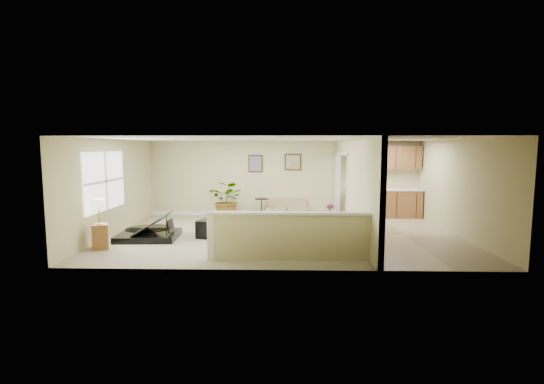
{
  "coord_description": "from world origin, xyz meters",
  "views": [
    {
      "loc": [
        -0.02,
        -10.17,
        2.29
      ],
      "look_at": [
        -0.32,
        0.4,
        1.09
      ],
      "focal_mm": 26.0,
      "sensor_mm": 36.0,
      "label": 1
    }
  ],
  "objects_px": {
    "piano": "(149,215)",
    "accent_table": "(261,205)",
    "piano_bench": "(207,228)",
    "lamp_stand": "(100,228)",
    "palm_plant": "(228,200)",
    "small_plant": "(330,214)",
    "loveseat": "(286,208)"
  },
  "relations": [
    {
      "from": "loveseat",
      "to": "small_plant",
      "type": "relative_size",
      "value": 2.71
    },
    {
      "from": "palm_plant",
      "to": "lamp_stand",
      "type": "distance_m",
      "value": 4.53
    },
    {
      "from": "piano",
      "to": "accent_table",
      "type": "xyz_separation_m",
      "value": [
        2.72,
        2.84,
        -0.16
      ]
    },
    {
      "from": "loveseat",
      "to": "lamp_stand",
      "type": "xyz_separation_m",
      "value": [
        -4.23,
        -4.28,
        0.19
      ]
    },
    {
      "from": "loveseat",
      "to": "accent_table",
      "type": "distance_m",
      "value": 0.85
    },
    {
      "from": "piano",
      "to": "lamp_stand",
      "type": "height_order",
      "value": "piano"
    },
    {
      "from": "piano",
      "to": "lamp_stand",
      "type": "bearing_deg",
      "value": -123.58
    },
    {
      "from": "piano",
      "to": "palm_plant",
      "type": "relative_size",
      "value": 1.34
    },
    {
      "from": "loveseat",
      "to": "lamp_stand",
      "type": "distance_m",
      "value": 6.02
    },
    {
      "from": "piano_bench",
      "to": "lamp_stand",
      "type": "relative_size",
      "value": 0.59
    },
    {
      "from": "loveseat",
      "to": "accent_table",
      "type": "height_order",
      "value": "loveseat"
    },
    {
      "from": "lamp_stand",
      "to": "small_plant",
      "type": "bearing_deg",
      "value": 33.34
    },
    {
      "from": "loveseat",
      "to": "accent_table",
      "type": "relative_size",
      "value": 2.15
    },
    {
      "from": "piano_bench",
      "to": "palm_plant",
      "type": "relative_size",
      "value": 0.5
    },
    {
      "from": "piano_bench",
      "to": "accent_table",
      "type": "xyz_separation_m",
      "value": [
        1.25,
        2.71,
        0.19
      ]
    },
    {
      "from": "piano_bench",
      "to": "accent_table",
      "type": "distance_m",
      "value": 2.99
    },
    {
      "from": "palm_plant",
      "to": "piano",
      "type": "bearing_deg",
      "value": -121.71
    },
    {
      "from": "piano",
      "to": "piano_bench",
      "type": "relative_size",
      "value": 2.7
    },
    {
      "from": "piano_bench",
      "to": "loveseat",
      "type": "distance_m",
      "value": 3.6
    },
    {
      "from": "loveseat",
      "to": "lamp_stand",
      "type": "relative_size",
      "value": 1.22
    },
    {
      "from": "small_plant",
      "to": "accent_table",
      "type": "bearing_deg",
      "value": 170.7
    },
    {
      "from": "piano_bench",
      "to": "loveseat",
      "type": "bearing_deg",
      "value": 55.08
    },
    {
      "from": "accent_table",
      "to": "small_plant",
      "type": "xyz_separation_m",
      "value": [
        2.18,
        -0.36,
        -0.2
      ]
    },
    {
      "from": "piano",
      "to": "loveseat",
      "type": "distance_m",
      "value": 4.69
    },
    {
      "from": "piano",
      "to": "accent_table",
      "type": "distance_m",
      "value": 3.94
    },
    {
      "from": "lamp_stand",
      "to": "accent_table",
      "type": "bearing_deg",
      "value": 49.73
    },
    {
      "from": "small_plant",
      "to": "lamp_stand",
      "type": "height_order",
      "value": "lamp_stand"
    },
    {
      "from": "palm_plant",
      "to": "small_plant",
      "type": "xyz_separation_m",
      "value": [
        3.25,
        -0.18,
        -0.38
      ]
    },
    {
      "from": "loveseat",
      "to": "palm_plant",
      "type": "xyz_separation_m",
      "value": [
        -1.88,
        -0.41,
        0.31
      ]
    },
    {
      "from": "accent_table",
      "to": "palm_plant",
      "type": "relative_size",
      "value": 0.47
    },
    {
      "from": "small_plant",
      "to": "lamp_stand",
      "type": "bearing_deg",
      "value": -146.66
    },
    {
      "from": "palm_plant",
      "to": "lamp_stand",
      "type": "height_order",
      "value": "palm_plant"
    }
  ]
}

